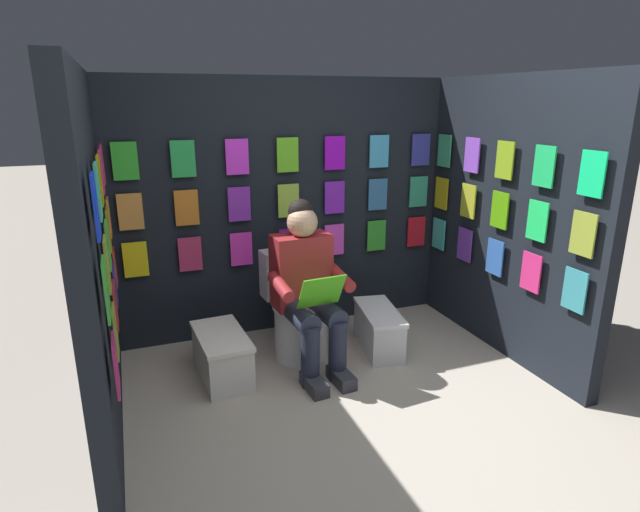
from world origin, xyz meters
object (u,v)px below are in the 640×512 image
person_reading (308,287)px  comic_longbox_far (379,329)px  toilet (296,312)px  comic_longbox_near (222,355)px

person_reading → comic_longbox_far: bearing=-178.3°
toilet → person_reading: size_ratio=0.65×
comic_longbox_far → comic_longbox_near: bearing=10.7°
person_reading → comic_longbox_far: 0.74m
person_reading → comic_longbox_near: size_ratio=1.95×
toilet → comic_longbox_far: 0.65m
comic_longbox_far → person_reading: bearing=16.3°
person_reading → comic_longbox_near: 0.75m
toilet → comic_longbox_near: 0.64m
comic_longbox_near → toilet: bearing=-167.1°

